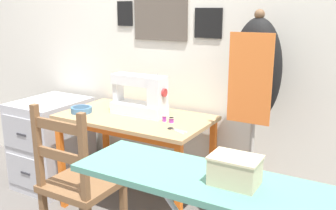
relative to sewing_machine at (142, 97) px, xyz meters
The scene contains 12 objects.
wall_back 0.54m from the sewing_machine, 95.23° to the left, with size 10.00×0.07×2.55m.
sewing_table 0.23m from the sewing_machine, 118.08° to the right, with size 1.05×0.59×0.71m.
sewing_machine is the anchor object (origin of this frame).
fabric_bowl 0.45m from the sewing_machine, 157.62° to the right, with size 0.15×0.15×0.04m.
scissors 0.42m from the sewing_machine, 26.48° to the right, with size 0.14×0.07×0.01m.
thread_spool_near_machine 0.25m from the sewing_machine, 15.56° to the right, with size 0.03×0.03×0.04m.
thread_spool_mid_table 0.30m from the sewing_machine, 12.76° to the right, with size 0.04×0.04×0.04m.
wooden_chair 0.74m from the sewing_machine, 92.39° to the right, with size 0.40×0.38×0.93m.
filing_cabinet 1.00m from the sewing_machine, behind, with size 0.47×0.58×0.72m.
dress_form 0.79m from the sewing_machine, ahead, with size 0.32×0.32×1.43m.
ironing_board 1.44m from the sewing_machine, 42.71° to the right, with size 1.23×0.32×0.87m.
storage_box 1.42m from the sewing_machine, 43.33° to the right, with size 0.17×0.12×0.10m.
Camera 1 is at (1.45, -1.75, 1.44)m, focal length 40.00 mm.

